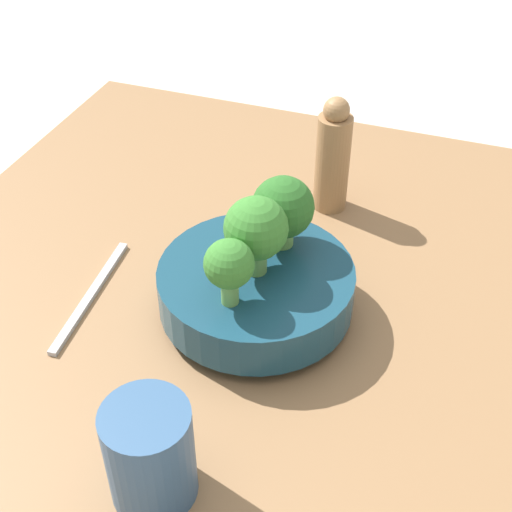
% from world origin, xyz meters
% --- Properties ---
extents(ground_plane, '(6.00, 6.00, 0.00)m').
position_xyz_m(ground_plane, '(0.00, 0.00, 0.00)').
color(ground_plane, beige).
extents(table, '(1.00, 0.85, 0.05)m').
position_xyz_m(table, '(0.00, 0.00, 0.02)').
color(table, olive).
rests_on(table, ground_plane).
extents(bowl, '(0.22, 0.22, 0.06)m').
position_xyz_m(bowl, '(-0.03, 0.02, 0.09)').
color(bowl, navy).
rests_on(bowl, table).
extents(broccoli_floret_left, '(0.07, 0.07, 0.09)m').
position_xyz_m(broccoli_floret_left, '(-0.08, 0.03, 0.16)').
color(broccoli_floret_left, '#6BA34C').
rests_on(broccoli_floret_left, bowl).
extents(broccoli_floret_right, '(0.05, 0.05, 0.08)m').
position_xyz_m(broccoli_floret_right, '(0.03, 0.01, 0.16)').
color(broccoli_floret_right, '#6BA34C').
rests_on(broccoli_floret_right, bowl).
extents(broccoli_floret_center, '(0.07, 0.07, 0.09)m').
position_xyz_m(broccoli_floret_center, '(-0.03, 0.02, 0.17)').
color(broccoli_floret_center, '#609347').
rests_on(broccoli_floret_center, bowl).
extents(cup, '(0.08, 0.08, 0.10)m').
position_xyz_m(cup, '(0.21, 0.01, 0.10)').
color(cup, '#33567F').
rests_on(cup, table).
extents(pepper_mill, '(0.04, 0.04, 0.16)m').
position_xyz_m(pepper_mill, '(-0.26, 0.04, 0.12)').
color(pepper_mill, '#997047').
rests_on(pepper_mill, table).
extents(fork, '(0.19, 0.03, 0.01)m').
position_xyz_m(fork, '(0.01, -0.17, 0.05)').
color(fork, '#B2B2B7').
rests_on(fork, table).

